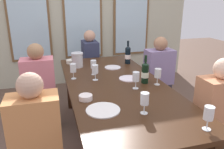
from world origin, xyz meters
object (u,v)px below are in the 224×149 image
object	(u,v)px
wine_bottle_1	(145,73)
seated_person_3	(158,78)
tasting_bowl_1	(71,61)
tasting_bowl_0	(86,97)
metal_pitcher	(77,60)
seated_person_4	(90,65)
wine_glass_1	(136,77)
seated_person_1	(216,118)
dining_table	(116,90)
wine_glass_4	(158,74)
wine_glass_5	(145,100)
white_plate_1	(103,110)
white_plate_0	(129,78)
wine_glass_6	(95,70)
wine_glass_3	(73,68)
seated_person_0	(37,144)
seated_person_2	(40,91)
wine_bottle_0	(128,55)
wine_glass_0	(209,114)
wine_glass_2	(94,65)

from	to	relation	value
wine_bottle_1	seated_person_3	xyz separation A→B (m)	(0.51, 0.65, -0.33)
tasting_bowl_1	tasting_bowl_0	bearing A→B (deg)	-90.10
metal_pitcher	seated_person_4	xyz separation A→B (m)	(0.31, 0.77, -0.31)
wine_bottle_1	wine_glass_1	xyz separation A→B (m)	(-0.15, -0.13, 0.01)
seated_person_1	seated_person_3	size ratio (longest dim) A/B	1.00
dining_table	wine_glass_4	bearing A→B (deg)	-19.26
wine_glass_5	white_plate_1	bearing A→B (deg)	156.22
white_plate_0	wine_glass_6	xyz separation A→B (m)	(-0.37, 0.07, 0.11)
tasting_bowl_1	seated_person_3	world-z (taller)	seated_person_3
wine_glass_3	seated_person_0	world-z (taller)	seated_person_0
wine_glass_3	seated_person_1	size ratio (longest dim) A/B	0.16
metal_pitcher	seated_person_0	xyz separation A→B (m)	(-0.50, -1.28, -0.31)
white_plate_1	wine_glass_6	bearing A→B (deg)	83.05
seated_person_1	seated_person_0	bearing A→B (deg)	178.36
white_plate_0	wine_bottle_1	bearing A→B (deg)	-52.37
seated_person_1	seated_person_2	distance (m)	1.99
wine_glass_1	wine_glass_6	world-z (taller)	same
wine_bottle_1	tasting_bowl_0	size ratio (longest dim) A/B	2.49
wine_glass_1	seated_person_1	distance (m)	0.85
wine_bottle_1	seated_person_3	bearing A→B (deg)	52.06
wine_glass_1	wine_glass_5	size ratio (longest dim) A/B	1.00
wine_bottle_0	wine_glass_1	bearing A→B (deg)	-104.65
wine_bottle_1	wine_glass_4	bearing A→B (deg)	-39.75
wine_bottle_0	wine_glass_1	size ratio (longest dim) A/B	1.82
tasting_bowl_0	wine_glass_6	world-z (taller)	wine_glass_6
wine_bottle_1	seated_person_3	world-z (taller)	seated_person_3
tasting_bowl_1	seated_person_3	distance (m)	1.25
tasting_bowl_1	wine_bottle_1	bearing A→B (deg)	-55.67
white_plate_0	wine_glass_0	world-z (taller)	wine_glass_0
seated_person_0	seated_person_4	bearing A→B (deg)	68.50
wine_glass_4	seated_person_2	world-z (taller)	seated_person_2
tasting_bowl_0	wine_glass_3	distance (m)	0.60
wine_glass_5	seated_person_3	distance (m)	1.53
dining_table	wine_glass_0	distance (m)	1.09
seated_person_4	wine_bottle_1	bearing A→B (deg)	-79.01
seated_person_4	wine_glass_2	bearing A→B (deg)	-98.42
white_plate_0	tasting_bowl_0	world-z (taller)	tasting_bowl_0
tasting_bowl_0	seated_person_3	distance (m)	1.51
wine_bottle_0	wine_glass_4	world-z (taller)	wine_bottle_0
tasting_bowl_1	seated_person_2	xyz separation A→B (m)	(-0.43, -0.37, -0.24)
wine_glass_3	wine_glass_5	world-z (taller)	same
metal_pitcher	wine_glass_3	bearing A→B (deg)	-103.18
seated_person_0	seated_person_4	distance (m)	2.20
tasting_bowl_0	wine_bottle_0	bearing A→B (deg)	53.25
dining_table	seated_person_4	size ratio (longest dim) A/B	2.07
white_plate_0	metal_pitcher	bearing A→B (deg)	128.00
wine_glass_1	wine_glass_6	size ratio (longest dim) A/B	1.00
tasting_bowl_1	wine_glass_6	size ratio (longest dim) A/B	0.74
white_plate_0	seated_person_2	bearing A→B (deg)	155.07
wine_glass_2	seated_person_2	size ratio (longest dim) A/B	0.16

